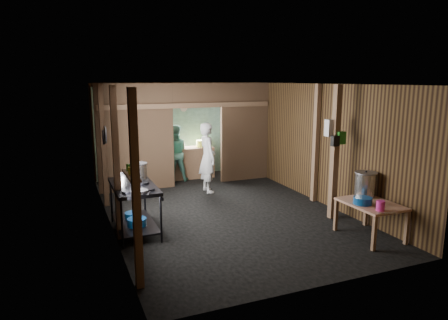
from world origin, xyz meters
name	(u,v)px	position (x,y,z in m)	size (l,w,h in m)	color
floor	(220,209)	(0.00, 0.00, 0.00)	(4.50, 7.00, 0.00)	black
ceiling	(220,84)	(0.00, 0.00, 2.60)	(4.50, 7.00, 0.00)	#3E3B3A
wall_back	(175,129)	(0.00, 3.50, 1.30)	(4.50, 0.00, 2.60)	#4E371A
wall_front	(323,192)	(0.00, -3.50, 1.30)	(4.50, 0.00, 2.60)	#4E371A
wall_left	(107,156)	(-2.25, 0.00, 1.30)	(0.00, 7.00, 2.60)	#4E371A
wall_right	(313,142)	(2.25, 0.00, 1.30)	(0.00, 7.00, 2.60)	#4E371A
partition_left	(136,138)	(-1.32, 2.20, 1.30)	(1.85, 0.10, 2.60)	brown
partition_right	(245,132)	(1.57, 2.20, 1.30)	(1.35, 0.10, 2.60)	brown
partition_header	(197,95)	(0.25, 2.20, 2.30)	(1.30, 0.10, 0.60)	brown
turquoise_panel	(175,131)	(0.00, 3.44, 1.25)	(4.40, 0.06, 2.50)	#84B9B3
back_counter	(191,162)	(0.30, 2.95, 0.42)	(1.20, 0.50, 0.85)	brown
wall_clock	(184,108)	(0.25, 3.40, 1.90)	(0.20, 0.20, 0.03)	silver
post_left_a	(136,192)	(-2.18, -2.60, 1.30)	(0.10, 0.12, 2.60)	brown
post_left_b	(116,164)	(-2.18, -0.80, 1.30)	(0.10, 0.12, 2.60)	brown
post_left_c	(104,146)	(-2.18, 1.20, 1.30)	(0.10, 0.12, 2.60)	brown
post_right	(316,144)	(2.18, -0.20, 1.30)	(0.10, 0.12, 2.60)	brown
post_free	(335,153)	(1.85, -1.30, 1.30)	(0.12, 0.12, 2.60)	brown
cross_beam	(188,105)	(0.00, 2.15, 2.05)	(4.40, 0.12, 0.12)	brown
pan_lid_big	(105,135)	(-2.21, 0.40, 1.65)	(0.34, 0.34, 0.03)	slate
pan_lid_small	(103,137)	(-2.21, 0.80, 1.55)	(0.30, 0.30, 0.03)	black
wall_shelf	(131,175)	(-2.15, -2.10, 1.40)	(0.14, 0.80, 0.03)	brown
jar_white	(134,175)	(-2.15, -2.35, 1.47)	(0.07, 0.07, 0.10)	silver
jar_yellow	(131,171)	(-2.15, -2.10, 1.47)	(0.08, 0.08, 0.10)	#D8E13E
jar_green	(128,167)	(-2.15, -1.88, 1.47)	(0.06, 0.06, 0.10)	#1B6D18
bag_white	(331,128)	(1.80, -1.22, 1.78)	(0.22, 0.15, 0.32)	silver
bag_green	(341,138)	(1.92, -1.36, 1.60)	(0.16, 0.12, 0.24)	#1B6D18
bag_black	(335,141)	(1.78, -1.38, 1.55)	(0.14, 0.10, 0.20)	black
gas_range	(135,208)	(-1.88, -0.59, 0.43)	(0.76, 1.47, 0.87)	black
prep_table	(370,220)	(1.83, -2.38, 0.31)	(0.76, 1.04, 0.62)	tan
stove_pot_large	(139,172)	(-1.71, -0.20, 1.01)	(0.32, 0.32, 0.32)	#BABABA
stove_pot_med	(123,180)	(-2.05, -0.58, 0.96)	(0.27, 0.27, 0.23)	#BABABA
frying_pan	(139,191)	(-1.88, -1.14, 0.89)	(0.28, 0.50, 0.07)	slate
blue_tub_front	(137,222)	(-1.88, -0.77, 0.24)	(0.33, 0.33, 0.14)	navy
blue_tub_back	(133,216)	(-1.88, -0.37, 0.23)	(0.30, 0.30, 0.12)	navy
stock_pot	(365,185)	(2.02, -1.99, 0.83)	(0.39, 0.39, 0.46)	#BABABA
wash_basin	(363,201)	(1.65, -2.37, 0.67)	(0.31, 0.31, 0.12)	navy
pink_bucket	(381,206)	(1.67, -2.76, 0.70)	(0.14, 0.14, 0.16)	#DD2B96
knife	(388,213)	(1.68, -2.92, 0.62)	(0.30, 0.04, 0.01)	#BABABA
yellow_tub	(202,143)	(0.63, 2.95, 0.94)	(0.33, 0.33, 0.18)	#D8E13E
red_cup	(182,145)	(0.06, 2.95, 0.92)	(0.12, 0.12, 0.14)	#AB2C16
cook	(208,158)	(0.23, 1.41, 0.84)	(0.61, 0.40, 1.68)	silver
worker_back	(175,153)	(-0.22, 2.76, 0.75)	(0.73, 0.57, 1.50)	#589D89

